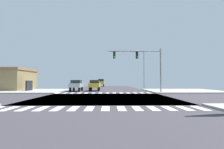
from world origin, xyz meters
TOP-DOWN VIEW (x-y plane):
  - ground at (0.00, 0.00)m, footprint 90.00×90.00m
  - sidewalk_corner_ne at (13.00, 12.00)m, footprint 12.00×12.00m
  - sidewalk_corner_nw at (-13.00, 12.00)m, footprint 12.00×12.00m
  - crosswalk_near at (-0.25, -7.30)m, footprint 13.50×2.00m
  - crosswalk_far at (-0.25, 7.30)m, footprint 13.50×2.00m
  - traffic_signal_mast at (4.92, 7.12)m, footprint 7.70×0.55m
  - street_lamp at (7.87, 20.39)m, footprint 1.78×0.32m
  - suv_queued_2 at (-2.00, 39.00)m, footprint 1.96×4.60m
  - sedan_leading_2 at (-5.00, 11.88)m, footprint 1.80×4.30m
  - sedan_trailing_3 at (-2.00, 12.89)m, footprint 1.80×4.30m

SIDE VIEW (x-z plane):
  - ground at x=0.00m, z-range -0.05..0.00m
  - crosswalk_near at x=-0.25m, z-range 0.00..0.01m
  - crosswalk_far at x=-0.25m, z-range 0.00..0.01m
  - sidewalk_corner_ne at x=13.00m, z-range 0.00..0.14m
  - sidewalk_corner_nw at x=-13.00m, z-range 0.00..0.14m
  - sedan_leading_2 at x=-5.00m, z-range 0.18..2.06m
  - sedan_trailing_3 at x=-2.00m, z-range 0.18..2.06m
  - suv_queued_2 at x=-2.00m, z-range 0.22..2.56m
  - traffic_signal_mast at x=4.92m, z-range 1.57..7.99m
  - street_lamp at x=7.87m, z-range 0.80..9.21m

